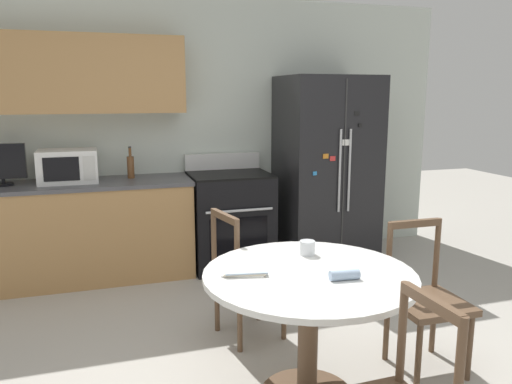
{
  "coord_description": "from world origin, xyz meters",
  "views": [
    {
      "loc": [
        -0.98,
        -2.33,
        1.67
      ],
      "look_at": [
        0.11,
        1.15,
        0.95
      ],
      "focal_mm": 35.0,
      "sensor_mm": 36.0,
      "label": 1
    }
  ],
  "objects_px": {
    "refrigerator": "(326,170)",
    "countertop_tv": "(2,163)",
    "dining_chair_right": "(426,301)",
    "microwave": "(68,166)",
    "counter_bottle": "(131,166)",
    "candle_glass": "(307,249)",
    "dining_chair_far": "(246,277)",
    "oven_range": "(230,219)"
  },
  "relations": [
    {
      "from": "microwave",
      "to": "candle_glass",
      "type": "bearing_deg",
      "value": -55.5
    },
    {
      "from": "dining_chair_far",
      "to": "candle_glass",
      "type": "xyz_separation_m",
      "value": [
        0.22,
        -0.52,
        0.34
      ]
    },
    {
      "from": "microwave",
      "to": "dining_chair_far",
      "type": "height_order",
      "value": "microwave"
    },
    {
      "from": "refrigerator",
      "to": "dining_chair_right",
      "type": "xyz_separation_m",
      "value": [
        -0.32,
        -2.13,
        -0.49
      ]
    },
    {
      "from": "counter_bottle",
      "to": "dining_chair_far",
      "type": "height_order",
      "value": "counter_bottle"
    },
    {
      "from": "dining_chair_far",
      "to": "candle_glass",
      "type": "height_order",
      "value": "dining_chair_far"
    },
    {
      "from": "countertop_tv",
      "to": "counter_bottle",
      "type": "distance_m",
      "value": 1.07
    },
    {
      "from": "microwave",
      "to": "dining_chair_right",
      "type": "relative_size",
      "value": 0.55
    },
    {
      "from": "refrigerator",
      "to": "candle_glass",
      "type": "xyz_separation_m",
      "value": [
        -1.03,
        -1.93,
        -0.15
      ]
    },
    {
      "from": "microwave",
      "to": "counter_bottle",
      "type": "relative_size",
      "value": 1.69
    },
    {
      "from": "countertop_tv",
      "to": "candle_glass",
      "type": "distance_m",
      "value": 2.83
    },
    {
      "from": "dining_chair_far",
      "to": "dining_chair_right",
      "type": "xyz_separation_m",
      "value": [
        0.93,
        -0.72,
        0.0
      ]
    },
    {
      "from": "dining_chair_far",
      "to": "refrigerator",
      "type": "bearing_deg",
      "value": 125.88
    },
    {
      "from": "dining_chair_far",
      "to": "dining_chair_right",
      "type": "relative_size",
      "value": 1.0
    },
    {
      "from": "microwave",
      "to": "dining_chair_far",
      "type": "xyz_separation_m",
      "value": [
        1.18,
        -1.53,
        -0.61
      ]
    },
    {
      "from": "oven_range",
      "to": "dining_chair_far",
      "type": "distance_m",
      "value": 1.5
    },
    {
      "from": "refrigerator",
      "to": "oven_range",
      "type": "bearing_deg",
      "value": 176.08
    },
    {
      "from": "counter_bottle",
      "to": "dining_chair_right",
      "type": "xyz_separation_m",
      "value": [
        1.57,
        -2.31,
        -0.58
      ]
    },
    {
      "from": "microwave",
      "to": "candle_glass",
      "type": "height_order",
      "value": "microwave"
    },
    {
      "from": "refrigerator",
      "to": "countertop_tv",
      "type": "relative_size",
      "value": 4.83
    },
    {
      "from": "refrigerator",
      "to": "microwave",
      "type": "bearing_deg",
      "value": 177.22
    },
    {
      "from": "refrigerator",
      "to": "microwave",
      "type": "xyz_separation_m",
      "value": [
        -2.44,
        0.12,
        0.12
      ]
    },
    {
      "from": "countertop_tv",
      "to": "dining_chair_far",
      "type": "height_order",
      "value": "countertop_tv"
    },
    {
      "from": "refrigerator",
      "to": "oven_range",
      "type": "distance_m",
      "value": 1.09
    },
    {
      "from": "countertop_tv",
      "to": "dining_chair_right",
      "type": "relative_size",
      "value": 0.42
    },
    {
      "from": "oven_range",
      "to": "counter_bottle",
      "type": "relative_size",
      "value": 3.67
    },
    {
      "from": "microwave",
      "to": "candle_glass",
      "type": "distance_m",
      "value": 2.5
    },
    {
      "from": "microwave",
      "to": "dining_chair_far",
      "type": "distance_m",
      "value": 2.03
    },
    {
      "from": "oven_range",
      "to": "refrigerator",
      "type": "bearing_deg",
      "value": -3.92
    },
    {
      "from": "refrigerator",
      "to": "counter_bottle",
      "type": "distance_m",
      "value": 1.91
    },
    {
      "from": "oven_range",
      "to": "counter_bottle",
      "type": "xyz_separation_m",
      "value": [
        -0.91,
        0.12,
        0.54
      ]
    },
    {
      "from": "microwave",
      "to": "counter_bottle",
      "type": "xyz_separation_m",
      "value": [
        0.54,
        0.07,
        -0.03
      ]
    },
    {
      "from": "microwave",
      "to": "candle_glass",
      "type": "relative_size",
      "value": 5.46
    },
    {
      "from": "refrigerator",
      "to": "counter_bottle",
      "type": "xyz_separation_m",
      "value": [
        -1.9,
        0.19,
        0.09
      ]
    },
    {
      "from": "refrigerator",
      "to": "dining_chair_right",
      "type": "bearing_deg",
      "value": -98.67
    },
    {
      "from": "oven_range",
      "to": "dining_chair_far",
      "type": "bearing_deg",
      "value": -100.31
    },
    {
      "from": "oven_range",
      "to": "candle_glass",
      "type": "height_order",
      "value": "oven_range"
    },
    {
      "from": "refrigerator",
      "to": "counter_bottle",
      "type": "bearing_deg",
      "value": 174.38
    },
    {
      "from": "microwave",
      "to": "countertop_tv",
      "type": "height_order",
      "value": "countertop_tv"
    },
    {
      "from": "countertop_tv",
      "to": "microwave",
      "type": "bearing_deg",
      "value": 0.42
    },
    {
      "from": "countertop_tv",
      "to": "candle_glass",
      "type": "height_order",
      "value": "countertop_tv"
    },
    {
      "from": "microwave",
      "to": "dining_chair_right",
      "type": "distance_m",
      "value": 3.14
    }
  ]
}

